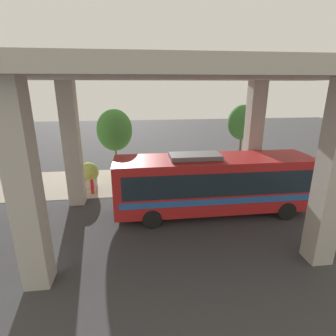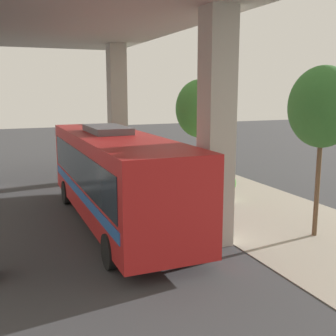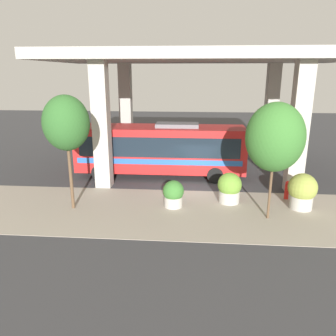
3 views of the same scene
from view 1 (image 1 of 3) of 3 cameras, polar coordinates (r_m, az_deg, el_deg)
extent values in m
plane|color=#38383A|center=(17.63, -0.59, -5.88)|extent=(80.00, 80.00, 0.00)
cube|color=gray|center=(20.40, -1.55, -2.53)|extent=(6.00, 40.00, 0.02)
cube|color=#ADA89E|center=(16.36, -20.16, 4.60)|extent=(0.90, 0.90, 7.30)
cube|color=#ADA89E|center=(17.55, 17.95, 5.65)|extent=(0.90, 0.90, 7.30)
cube|color=#ADA89E|center=(9.93, -28.68, -4.52)|extent=(0.90, 0.90, 7.30)
cube|color=#ADA89E|center=(11.80, 32.01, -1.79)|extent=(0.90, 0.90, 7.30)
cube|color=#ADA89E|center=(12.22, 1.57, 20.28)|extent=(9.40, 19.09, 0.60)
cube|color=#B21E1E|center=(14.80, 9.83, -3.07)|extent=(2.68, 10.84, 2.83)
cube|color=#19232D|center=(14.69, 9.90, -1.83)|extent=(2.72, 9.97, 1.25)
cube|color=#2659A5|center=(15.01, 9.72, -5.09)|extent=(2.72, 10.30, 0.34)
cube|color=slate|center=(14.06, 5.92, 2.57)|extent=(1.34, 2.71, 0.24)
cylinder|color=black|center=(17.78, 20.26, -5.08)|extent=(0.28, 1.00, 1.00)
cylinder|color=black|center=(15.80, 24.36, -8.48)|extent=(0.28, 1.00, 1.00)
cylinder|color=black|center=(15.90, -4.09, -6.68)|extent=(0.28, 1.00, 1.00)
cylinder|color=black|center=(13.64, -3.49, -11.00)|extent=(0.28, 1.00, 1.00)
cylinder|color=red|center=(18.40, -16.16, -4.14)|extent=(0.23, 0.23, 0.86)
sphere|color=red|center=(18.23, -16.29, -2.69)|extent=(0.22, 0.22, 0.22)
cylinder|color=red|center=(18.52, -16.12, -3.58)|extent=(0.14, 0.10, 0.10)
cylinder|color=red|center=(18.20, -16.27, -3.96)|extent=(0.14, 0.10, 0.10)
cylinder|color=#ADA89E|center=(19.65, -16.72, -2.99)|extent=(1.11, 1.11, 0.74)
sphere|color=olive|center=(19.40, -16.91, -0.89)|extent=(1.42, 1.42, 1.42)
sphere|color=#993F8C|center=(19.37, -17.24, -1.69)|extent=(0.39, 0.39, 0.39)
cylinder|color=#ADA89E|center=(18.85, -6.32, -3.34)|extent=(1.09, 1.09, 0.65)
sphere|color=olive|center=(18.63, -6.39, -1.42)|extent=(1.25, 1.25, 1.25)
sphere|color=#993F8C|center=(18.56, -6.69, -2.13)|extent=(0.38, 0.38, 0.38)
cylinder|color=#ADA89E|center=(19.86, 2.03, -2.27)|extent=(0.94, 0.94, 0.56)
sphere|color=#38722D|center=(19.68, 2.05, -0.69)|extent=(1.07, 1.07, 1.07)
sphere|color=orange|center=(19.60, 1.83, -1.26)|extent=(0.33, 0.33, 0.33)
cylinder|color=brown|center=(21.33, 15.31, 2.89)|extent=(0.16, 0.16, 3.68)
ellipsoid|color=#2D6028|center=(20.87, 15.87, 9.53)|extent=(2.20, 2.20, 2.63)
cylinder|color=brown|center=(20.30, -11.16, 1.62)|extent=(0.12, 0.12, 3.12)
ellipsoid|color=#38722D|center=(19.80, -11.56, 8.12)|extent=(2.57, 2.57, 3.09)
camera|label=2|loc=(21.00, 56.38, 3.91)|focal=45.00mm
camera|label=3|loc=(34.06, -3.86, 16.86)|focal=35.00mm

